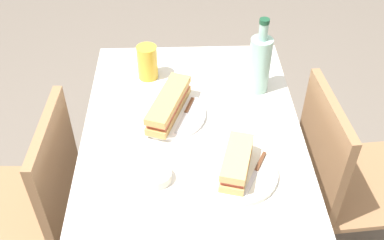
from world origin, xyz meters
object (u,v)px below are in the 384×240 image
chair_near (37,201)px  olive_bowl (156,176)px  beer_glass (147,62)px  chair_far (340,177)px  water_bottle (260,63)px  dining_table (192,155)px  plate_far (169,114)px  knife_near (256,170)px  baguette_sandwich_near (237,163)px  knife_far (186,113)px  baguette_sandwich_far (169,104)px  plate_near (236,172)px

chair_near → olive_bowl: (0.15, 0.44, 0.29)m
chair_near → beer_glass: beer_glass is taller
chair_far → water_bottle: (-0.19, -0.31, 0.38)m
dining_table → plate_far: size_ratio=3.83×
water_bottle → knife_near: bearing=-8.4°
plate_far → baguette_sandwich_near: bearing=36.0°
plate_far → knife_far: bearing=82.1°
dining_table → baguette_sandwich_far: size_ratio=3.52×
baguette_sandwich_far → baguette_sandwich_near: bearing=36.0°
chair_near → beer_glass: 0.63m
dining_table → beer_glass: size_ratio=7.34×
knife_far → beer_glass: (-0.23, -0.13, 0.05)m
knife_far → olive_bowl: 0.29m
water_bottle → olive_bowl: 0.55m
knife_near → baguette_sandwich_far: bearing=-137.1°
plate_near → baguette_sandwich_far: bearing=-144.0°
knife_near → knife_far: (-0.26, -0.20, 0.00)m
plate_near → olive_bowl: bearing=-86.7°
chair_near → plate_near: 0.74m
knife_near → beer_glass: bearing=-146.4°
plate_far → baguette_sandwich_far: (0.00, -0.00, 0.04)m
chair_far → baguette_sandwich_near: size_ratio=4.31×
chair_near → olive_bowl: size_ratio=9.73×
plate_far → knife_far: (0.01, 0.06, 0.01)m
knife_far → beer_glass: 0.27m
plate_far → baguette_sandwich_far: baguette_sandwich_far is taller
dining_table → plate_far: 0.18m
knife_near → knife_far: 0.33m
water_bottle → baguette_sandwich_far: bearing=-66.4°
water_bottle → beer_glass: bearing=-102.6°
plate_near → olive_bowl: size_ratio=2.82×
baguette_sandwich_near → olive_bowl: size_ratio=2.25×
baguette_sandwich_far → olive_bowl: bearing=-7.2°
baguette_sandwich_far → knife_far: (0.01, 0.06, -0.03)m
plate_near → baguette_sandwich_near: (0.00, -0.00, 0.04)m
plate_far → water_bottle: water_bottle is taller
baguette_sandwich_far → plate_near: bearing=36.0°
olive_bowl → plate_near: bearing=93.3°
chair_near → knife_near: (0.15, 0.73, 0.29)m
olive_bowl → plate_far: bearing=172.8°
beer_glass → dining_table: bearing=29.3°
chair_far → knife_near: size_ratio=5.08×
chair_near → knife_far: chair_near is taller
plate_near → plate_far: same height
chair_near → baguette_sandwich_far: (-0.13, 0.47, 0.32)m
dining_table → knife_near: 0.33m
chair_near → plate_near: size_ratio=3.44×
chair_near → baguette_sandwich_far: chair_near is taller
baguette_sandwich_far → olive_bowl: (0.28, -0.04, -0.03)m
baguette_sandwich_near → dining_table: bearing=-151.5°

